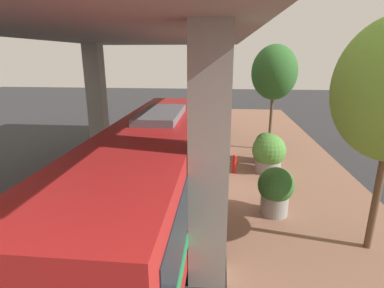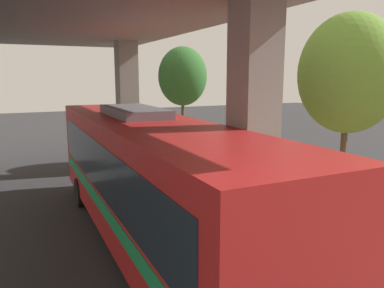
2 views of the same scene
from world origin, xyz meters
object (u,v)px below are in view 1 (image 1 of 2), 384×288
Objects in this scene: planter_back at (265,147)px; planter_middle at (269,153)px; bus at (155,170)px; planter_front at (275,190)px; street_tree_far at (274,73)px; fire_hydrant at (234,164)px.

planter_middle is at bearing 88.24° from planter_back.
bus is 7.01× the size of planter_front.
planter_middle is 5.18m from street_tree_far.
fire_hydrant is 0.16× the size of street_tree_far.
planter_middle is 1.39m from planter_back.
bus is at bearing 60.91° from fire_hydrant.
fire_hydrant is 0.50× the size of planter_middle.
street_tree_far is at bearing -103.64° from planter_back.
planter_middle reaches higher than planter_front.
bus reaches higher than planter_back.
planter_front reaches higher than fire_hydrant.
fire_hydrant is at bearing 12.35° from planter_middle.
fire_hydrant is 6.14m from street_tree_far.
planter_middle is at bearing -95.16° from planter_front.
street_tree_far is at bearing -99.25° from planter_middle.
planter_front is at bearing 84.84° from planter_middle.
planter_front is at bearing 108.33° from fire_hydrant.
planter_middle is 0.31× the size of street_tree_far.
planter_front is at bearing 82.90° from street_tree_far.
planter_front is 0.92× the size of planter_middle.
fire_hydrant is 1.73m from planter_middle.
planter_back is (-0.04, -1.39, -0.13)m from planter_middle.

